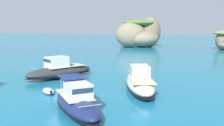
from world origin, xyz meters
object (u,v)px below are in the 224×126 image
object	(u,v)px
islet_large	(138,34)
motorboat_navy	(77,102)
motorboat_cream	(140,83)
motorboat_charcoal	(60,71)
dinghy_tender	(48,91)

from	to	relation	value
islet_large	motorboat_navy	size ratio (longest dim) A/B	2.26
motorboat_cream	motorboat_navy	world-z (taller)	motorboat_cream
motorboat_charcoal	motorboat_navy	bearing A→B (deg)	-53.97
motorboat_cream	dinghy_tender	bearing A→B (deg)	-155.72
islet_large	dinghy_tender	distance (m)	63.88
dinghy_tender	motorboat_navy	bearing A→B (deg)	-38.30
motorboat_charcoal	dinghy_tender	world-z (taller)	motorboat_charcoal
motorboat_navy	dinghy_tender	size ratio (longest dim) A/B	3.04
motorboat_cream	dinghy_tender	world-z (taller)	motorboat_cream
motorboat_cream	dinghy_tender	xyz separation A→B (m)	(-8.87, -4.00, -0.70)
islet_large	motorboat_charcoal	distance (m)	56.26
islet_large	motorboat_cream	world-z (taller)	islet_large
motorboat_charcoal	motorboat_navy	distance (m)	14.62
islet_large	dinghy_tender	size ratio (longest dim) A/B	6.86
motorboat_navy	dinghy_tender	bearing A→B (deg)	141.70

